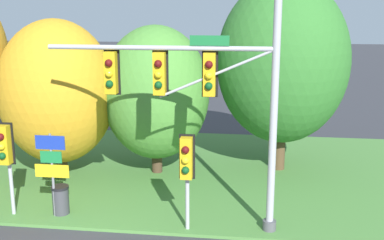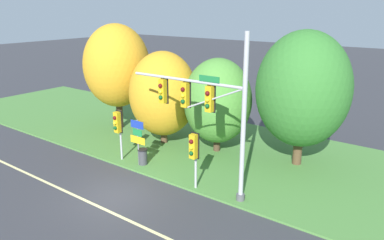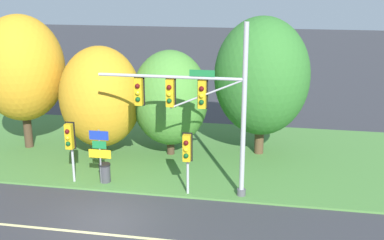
{
  "view_description": "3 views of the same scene",
  "coord_description": "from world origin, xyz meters",
  "views": [
    {
      "loc": [
        4.73,
        -10.32,
        6.6
      ],
      "look_at": [
        2.91,
        3.57,
        3.28
      ],
      "focal_mm": 45.0,
      "sensor_mm": 36.0,
      "label": 1
    },
    {
      "loc": [
        12.87,
        -10.94,
        8.85
      ],
      "look_at": [
        1.45,
        4.44,
        3.02
      ],
      "focal_mm": 35.0,
      "sensor_mm": 36.0,
      "label": 2
    },
    {
      "loc": [
        6.73,
        -17.0,
        9.61
      ],
      "look_at": [
        2.96,
        3.39,
        3.46
      ],
      "focal_mm": 45.0,
      "sensor_mm": 36.0,
      "label": 3
    }
  ],
  "objects": [
    {
      "name": "pedestrian_signal_near_kerb",
      "position": [
        -2.83,
        3.01,
        2.29
      ],
      "size": [
        0.46,
        0.55,
        3.03
      ],
      "color": "#9EA0A5",
      "rests_on": "grass_verge"
    },
    {
      "name": "route_sign_post",
      "position": [
        -1.44,
        3.19,
        1.85
      ],
      "size": [
        1.1,
        0.08,
        2.7
      ],
      "color": "slate",
      "rests_on": "grass_verge"
    },
    {
      "name": "pedestrian_signal_further_along",
      "position": [
        2.87,
        2.68,
        2.21
      ],
      "size": [
        0.46,
        0.55,
        2.95
      ],
      "color": "#9EA0A5",
      "rests_on": "grass_verge"
    },
    {
      "name": "tree_mid_verge",
      "position": [
        5.79,
        8.79,
        4.49
      ],
      "size": [
        5.15,
        5.15,
        7.62
      ],
      "color": "#4C3823",
      "rests_on": "grass_verge"
    },
    {
      "name": "traffic_signal_mast",
      "position": [
        3.34,
        3.09,
        4.38
      ],
      "size": [
        6.73,
        0.49,
        7.78
      ],
      "color": "#9EA0A5",
      "rests_on": "grass_verge"
    },
    {
      "name": "trash_bin",
      "position": [
        -1.32,
        3.4,
        0.57
      ],
      "size": [
        0.56,
        0.56,
        0.93
      ],
      "color": "#38383D",
      "rests_on": "grass_verge"
    },
    {
      "name": "tree_behind_signpost",
      "position": [
        0.94,
        7.75,
        3.33
      ],
      "size": [
        4.17,
        4.17,
        5.84
      ],
      "color": "#423021",
      "rests_on": "grass_verge"
    },
    {
      "name": "grass_verge",
      "position": [
        0.0,
        8.25,
        0.05
      ],
      "size": [
        48.0,
        11.5,
        0.1
      ],
      "primitive_type": "cube",
      "color": "#477A38",
      "rests_on": "ground"
    },
    {
      "name": "tree_left_of_mast",
      "position": [
        -2.72,
        6.91,
        3.42
      ],
      "size": [
        4.4,
        4.4,
        6.08
      ],
      "color": "#4C3823",
      "rests_on": "grass_verge"
    }
  ]
}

